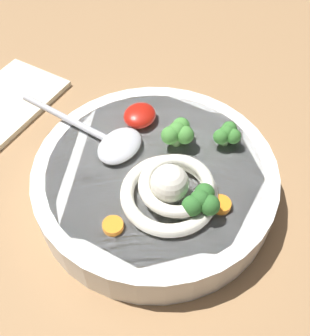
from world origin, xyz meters
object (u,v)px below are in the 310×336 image
(soup_bowl, at_px, (155,180))
(noodle_pile, at_px, (171,189))
(soup_spoon, at_px, (110,141))
(folded_napkin, at_px, (6,103))

(soup_bowl, xyz_separation_m, noodle_pile, (-0.03, -0.03, 0.04))
(soup_bowl, xyz_separation_m, soup_spoon, (0.00, 0.06, 0.03))
(noodle_pile, relative_size, folded_napkin, 0.70)
(soup_bowl, relative_size, folded_napkin, 1.71)
(soup_spoon, height_order, folded_napkin, soup_spoon)
(soup_bowl, height_order, noodle_pile, noodle_pile)
(soup_bowl, bearing_deg, folded_napkin, 83.68)
(soup_bowl, distance_m, noodle_pile, 0.06)
(folded_napkin, bearing_deg, soup_bowl, -96.32)
(soup_bowl, bearing_deg, soup_spoon, 86.28)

